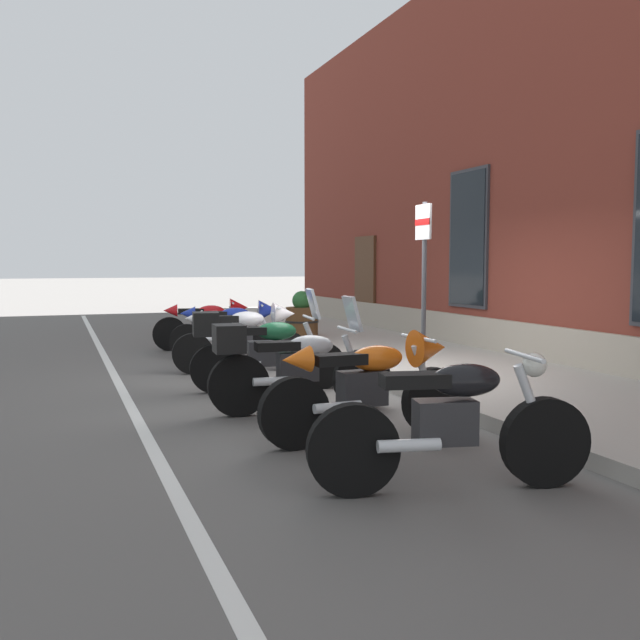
{
  "coord_description": "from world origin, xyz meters",
  "views": [
    {
      "loc": [
        8.67,
        -3.97,
        1.66
      ],
      "look_at": [
        -0.85,
        -0.34,
        0.82
      ],
      "focal_mm": 38.95,
      "sensor_mm": 36.0,
      "label": 1
    }
  ],
  "objects_px": {
    "motorcycle_blue_sport": "(234,327)",
    "motorcycle_green_touring": "(260,349)",
    "motorcycle_red_sport": "(210,322)",
    "motorcycle_silver_touring": "(293,365)",
    "motorcycle_white_sport": "(246,334)",
    "motorcycle_orange_sport": "(375,382)",
    "barrel_planter": "(302,317)",
    "parking_sign": "(424,266)",
    "motorcycle_black_naked": "(454,424)"
  },
  "relations": [
    {
      "from": "motorcycle_red_sport",
      "to": "motorcycle_blue_sport",
      "type": "relative_size",
      "value": 0.97
    },
    {
      "from": "motorcycle_green_touring",
      "to": "motorcycle_silver_touring",
      "type": "bearing_deg",
      "value": -1.06
    },
    {
      "from": "parking_sign",
      "to": "motorcycle_silver_touring",
      "type": "bearing_deg",
      "value": -74.29
    },
    {
      "from": "motorcycle_red_sport",
      "to": "motorcycle_silver_touring",
      "type": "relative_size",
      "value": 0.95
    },
    {
      "from": "motorcycle_white_sport",
      "to": "parking_sign",
      "type": "bearing_deg",
      "value": 34.19
    },
    {
      "from": "motorcycle_red_sport",
      "to": "motorcycle_silver_touring",
      "type": "height_order",
      "value": "motorcycle_silver_touring"
    },
    {
      "from": "motorcycle_blue_sport",
      "to": "motorcycle_orange_sport",
      "type": "bearing_deg",
      "value": -1.28
    },
    {
      "from": "motorcycle_orange_sport",
      "to": "motorcycle_silver_touring",
      "type": "bearing_deg",
      "value": -166.99
    },
    {
      "from": "motorcycle_blue_sport",
      "to": "motorcycle_black_naked",
      "type": "height_order",
      "value": "motorcycle_blue_sport"
    },
    {
      "from": "motorcycle_blue_sport",
      "to": "motorcycle_green_touring",
      "type": "height_order",
      "value": "motorcycle_green_touring"
    },
    {
      "from": "barrel_planter",
      "to": "motorcycle_orange_sport",
      "type": "bearing_deg",
      "value": -14.53
    },
    {
      "from": "motorcycle_black_naked",
      "to": "barrel_planter",
      "type": "distance_m",
      "value": 9.55
    },
    {
      "from": "motorcycle_black_naked",
      "to": "parking_sign",
      "type": "xyz_separation_m",
      "value": [
        -3.47,
        1.69,
        1.13
      ]
    },
    {
      "from": "motorcycle_silver_touring",
      "to": "barrel_planter",
      "type": "bearing_deg",
      "value": 159.79
    },
    {
      "from": "motorcycle_silver_touring",
      "to": "parking_sign",
      "type": "relative_size",
      "value": 0.92
    },
    {
      "from": "motorcycle_red_sport",
      "to": "motorcycle_orange_sport",
      "type": "relative_size",
      "value": 0.95
    },
    {
      "from": "motorcycle_silver_touring",
      "to": "motorcycle_orange_sport",
      "type": "height_order",
      "value": "motorcycle_silver_touring"
    },
    {
      "from": "motorcycle_red_sport",
      "to": "barrel_planter",
      "type": "bearing_deg",
      "value": 104.54
    },
    {
      "from": "parking_sign",
      "to": "barrel_planter",
      "type": "xyz_separation_m",
      "value": [
        -5.85,
        0.42,
        -1.1
      ]
    },
    {
      "from": "motorcycle_green_touring",
      "to": "motorcycle_orange_sport",
      "type": "bearing_deg",
      "value": 6.15
    },
    {
      "from": "motorcycle_silver_touring",
      "to": "motorcycle_white_sport",
      "type": "bearing_deg",
      "value": 174.95
    },
    {
      "from": "barrel_planter",
      "to": "motorcycle_blue_sport",
      "type": "bearing_deg",
      "value": -45.78
    },
    {
      "from": "motorcycle_blue_sport",
      "to": "motorcycle_green_touring",
      "type": "xyz_separation_m",
      "value": [
        3.16,
        -0.44,
        -0.0
      ]
    },
    {
      "from": "motorcycle_blue_sport",
      "to": "motorcycle_black_naked",
      "type": "distance_m",
      "value": 7.48
    },
    {
      "from": "motorcycle_red_sport",
      "to": "motorcycle_white_sport",
      "type": "relative_size",
      "value": 0.97
    },
    {
      "from": "motorcycle_green_touring",
      "to": "parking_sign",
      "type": "xyz_separation_m",
      "value": [
        0.84,
        1.91,
        1.07
      ]
    },
    {
      "from": "motorcycle_blue_sport",
      "to": "motorcycle_green_touring",
      "type": "distance_m",
      "value": 3.19
    },
    {
      "from": "motorcycle_white_sport",
      "to": "barrel_planter",
      "type": "height_order",
      "value": "barrel_planter"
    },
    {
      "from": "parking_sign",
      "to": "motorcycle_black_naked",
      "type": "bearing_deg",
      "value": -25.9
    },
    {
      "from": "motorcycle_red_sport",
      "to": "motorcycle_orange_sport",
      "type": "xyz_separation_m",
      "value": [
        7.28,
        0.02,
        0.02
      ]
    },
    {
      "from": "motorcycle_black_naked",
      "to": "motorcycle_green_touring",
      "type": "bearing_deg",
      "value": -177.03
    },
    {
      "from": "motorcycle_orange_sport",
      "to": "motorcycle_red_sport",
      "type": "bearing_deg",
      "value": -179.83
    },
    {
      "from": "motorcycle_blue_sport",
      "to": "parking_sign",
      "type": "xyz_separation_m",
      "value": [
        4.01,
        1.47,
        1.07
      ]
    },
    {
      "from": "motorcycle_blue_sport",
      "to": "barrel_planter",
      "type": "height_order",
      "value": "barrel_planter"
    },
    {
      "from": "motorcycle_white_sport",
      "to": "motorcycle_red_sport",
      "type": "bearing_deg",
      "value": 179.16
    },
    {
      "from": "motorcycle_blue_sport",
      "to": "motorcycle_silver_touring",
      "type": "distance_m",
      "value": 4.58
    },
    {
      "from": "motorcycle_black_naked",
      "to": "parking_sign",
      "type": "relative_size",
      "value": 0.92
    },
    {
      "from": "barrel_planter",
      "to": "motorcycle_white_sport",
      "type": "bearing_deg",
      "value": -31.62
    },
    {
      "from": "parking_sign",
      "to": "motorcycle_red_sport",
      "type": "bearing_deg",
      "value": -162.98
    },
    {
      "from": "motorcycle_red_sport",
      "to": "motorcycle_white_sport",
      "type": "bearing_deg",
      "value": -0.84
    },
    {
      "from": "motorcycle_white_sport",
      "to": "motorcycle_green_touring",
      "type": "relative_size",
      "value": 1.01
    },
    {
      "from": "motorcycle_white_sport",
      "to": "motorcycle_silver_touring",
      "type": "xyz_separation_m",
      "value": [
        3.0,
        -0.27,
        -0.04
      ]
    },
    {
      "from": "motorcycle_blue_sport",
      "to": "barrel_planter",
      "type": "xyz_separation_m",
      "value": [
        -1.84,
        1.89,
        -0.03
      ]
    },
    {
      "from": "motorcycle_silver_touring",
      "to": "motorcycle_green_touring",
      "type": "bearing_deg",
      "value": 178.94
    },
    {
      "from": "motorcycle_red_sport",
      "to": "motorcycle_black_naked",
      "type": "distance_m",
      "value": 8.79
    },
    {
      "from": "motorcycle_orange_sport",
      "to": "motorcycle_black_naked",
      "type": "bearing_deg",
      "value": -2.98
    },
    {
      "from": "motorcycle_blue_sport",
      "to": "motorcycle_orange_sport",
      "type": "relative_size",
      "value": 0.98
    },
    {
      "from": "motorcycle_red_sport",
      "to": "motorcycle_green_touring",
      "type": "xyz_separation_m",
      "value": [
        4.47,
        -0.28,
        0.01
      ]
    },
    {
      "from": "motorcycle_black_naked",
      "to": "motorcycle_white_sport",
      "type": "bearing_deg",
      "value": 179.85
    },
    {
      "from": "motorcycle_green_touring",
      "to": "parking_sign",
      "type": "height_order",
      "value": "parking_sign"
    }
  ]
}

